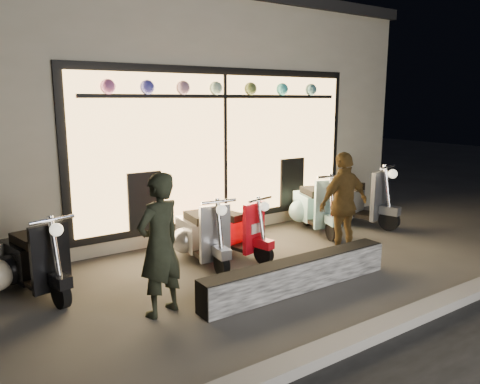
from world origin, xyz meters
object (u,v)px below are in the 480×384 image
Objects in this scene: scooter_silver at (200,234)px; woman at (344,204)px; scooter_red at (230,231)px; man at (160,245)px; graffiti_barrier at (298,274)px.

scooter_silver is 0.88× the size of woman.
scooter_red is (0.51, -0.01, -0.03)m from scooter_silver.
man is (-1.75, -1.29, 0.43)m from scooter_red.
scooter_silver is 0.87× the size of man.
man is at bearing 7.20° from woman.
graffiti_barrier is 1.65m from scooter_red.
graffiti_barrier is 1.84m from man.
man reaches higher than scooter_red.
graffiti_barrier is at bearing -68.22° from scooter_silver.
scooter_red is 0.82× the size of woman.
scooter_red reaches higher than graffiti_barrier.
scooter_silver is at bearing -25.60° from woman.
scooter_silver is 1.07× the size of scooter_red.
graffiti_barrier is 1.75× the size of woman.
scooter_red is at bearing 4.57° from scooter_silver.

